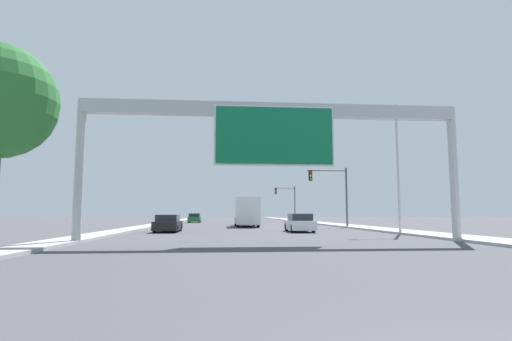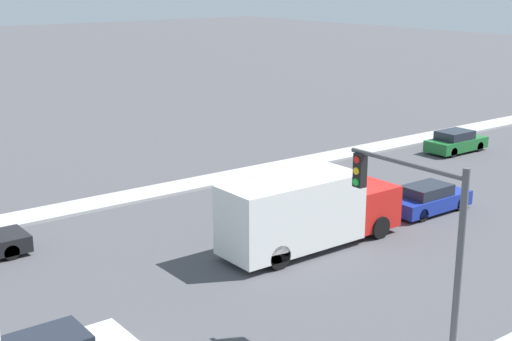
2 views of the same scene
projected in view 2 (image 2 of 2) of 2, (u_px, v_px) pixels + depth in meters
The scene contains 5 objects.
median_strip_left at pixel (405, 142), 49.00m from camera, with size 2.00×120.00×0.15m.
car_far_right at pixel (429, 199), 34.41m from camera, with size 1.73×4.46×1.39m.
car_far_center at pixel (456, 142), 46.28m from camera, with size 1.85×4.33×1.43m.
truck_box_primary at pixel (307, 212), 29.59m from camera, with size 2.41×8.50×3.14m.
traffic_light_near_intersection at pixel (422, 229), 19.97m from camera, with size 4.25×0.32×6.24m.
Camera 2 is at (21.12, 22.90, 11.01)m, focal length 50.00 mm.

